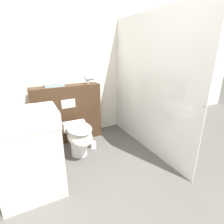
# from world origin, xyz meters

# --- Properties ---
(ground_plane) EXTENTS (12.00, 12.00, 0.00)m
(ground_plane) POSITION_xyz_m (0.00, 0.00, 0.00)
(ground_plane) COLOR #565451
(wall_back) EXTENTS (8.00, 0.06, 2.50)m
(wall_back) POSITION_xyz_m (0.00, 2.06, 1.25)
(wall_back) COLOR silver
(wall_back) RESTS_ON ground_plane
(partition_panel) EXTENTS (1.13, 0.23, 0.98)m
(partition_panel) POSITION_xyz_m (-0.50, 1.83, 0.49)
(partition_panel) COLOR #3D2819
(partition_panel) RESTS_ON ground_plane
(shower_glass) EXTENTS (0.04, 1.95, 2.03)m
(shower_glass) POSITION_xyz_m (0.56, 1.05, 1.01)
(shower_glass) COLOR silver
(shower_glass) RESTS_ON ground_plane
(toilet) EXTENTS (0.34, 0.61, 0.50)m
(toilet) POSITION_xyz_m (-0.49, 1.25, 0.32)
(toilet) COLOR white
(toilet) RESTS_ON ground_plane
(sink_vanity) EXTENTS (0.64, 0.48, 1.11)m
(sink_vanity) POSITION_xyz_m (-1.15, 0.78, 0.49)
(sink_vanity) COLOR beige
(sink_vanity) RESTS_ON ground_plane
(hair_drier) EXTENTS (0.18, 0.08, 0.14)m
(hair_drier) POSITION_xyz_m (-0.08, 1.82, 1.07)
(hair_drier) COLOR #B7B7BC
(hair_drier) RESTS_ON partition_panel
(folded_towel) EXTENTS (0.30, 0.19, 0.06)m
(folded_towel) POSITION_xyz_m (-0.67, 1.85, 1.01)
(folded_towel) COLOR #8C9EAD
(folded_towel) RESTS_ON partition_panel
(spare_toilet_roll) EXTENTS (0.10, 0.10, 0.11)m
(spare_toilet_roll) POSITION_xyz_m (-0.23, 1.37, 0.05)
(spare_toilet_roll) COLOR white
(spare_toilet_roll) RESTS_ON ground_plane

